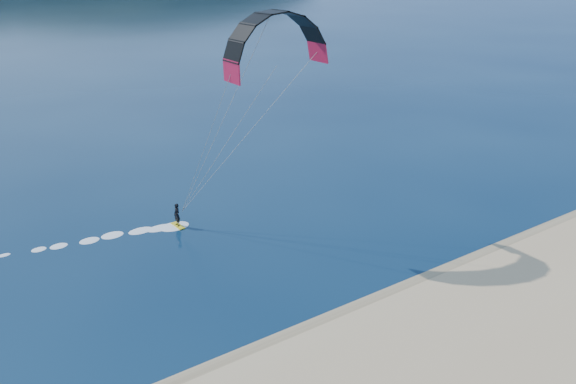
{
  "coord_description": "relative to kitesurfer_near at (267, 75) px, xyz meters",
  "views": [
    {
      "loc": [
        -13.05,
        -11.83,
        15.92
      ],
      "look_at": [
        1.43,
        10.0,
        5.0
      ],
      "focal_mm": 33.52,
      "sensor_mm": 36.0,
      "label": 1
    }
  ],
  "objects": [
    {
      "name": "kitesurfer_near",
      "position": [
        0.0,
        0.0,
        0.0
      ],
      "size": [
        18.98,
        7.39,
        12.78
      ],
      "color": "yellow",
      "rests_on": "ground"
    },
    {
      "name": "wet_sand",
      "position": [
        -3.24,
        -10.39,
        -10.15
      ],
      "size": [
        220.0,
        2.5,
        0.1
      ],
      "color": "olive",
      "rests_on": "ground"
    }
  ]
}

